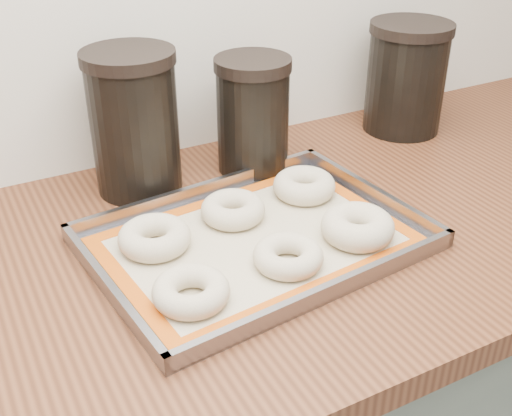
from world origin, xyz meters
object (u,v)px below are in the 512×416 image
canister_left (134,122)px  canister_mid (253,115)px  bagel_front_right (358,227)px  bagel_front_left (191,291)px  baking_tray (256,240)px  bagel_back_right (304,186)px  bagel_back_left (155,237)px  canister_right (406,77)px  bagel_back_mid (233,210)px  bagel_front_mid (288,256)px

canister_left → canister_mid: canister_left is taller
bagel_front_right → canister_mid: (-0.02, 0.28, 0.08)m
bagel_front_left → baking_tray: bearing=31.5°
bagel_back_right → canister_left: 0.29m
bagel_front_right → bagel_back_left: (-0.27, 0.11, -0.00)m
bagel_front_right → canister_left: 0.39m
bagel_front_left → canister_right: size_ratio=0.47×
baking_tray → canister_left: (-0.09, 0.24, 0.11)m
bagel_back_mid → canister_left: 0.22m
bagel_front_mid → bagel_back_mid: bearing=94.9°
bagel_front_mid → bagel_back_left: (-0.14, 0.13, 0.00)m
baking_tray → canister_left: size_ratio=2.11×
bagel_back_left → canister_mid: canister_mid is taller
bagel_back_left → bagel_back_right: bearing=6.6°
bagel_back_right → canister_mid: canister_mid is taller
bagel_back_mid → canister_left: canister_left is taller
bagel_front_left → bagel_back_left: (0.00, 0.14, 0.00)m
baking_tray → bagel_front_mid: (0.01, -0.07, 0.01)m
bagel_back_right → canister_right: (0.32, 0.15, 0.08)m
canister_left → canister_right: size_ratio=1.10×
bagel_back_mid → canister_mid: size_ratio=0.49×
bagel_back_right → canister_mid: size_ratio=0.51×
bagel_front_mid → bagel_front_right: bagel_front_right is taller
bagel_front_mid → canister_left: 0.35m
bagel_front_left → bagel_back_mid: bearing=48.9°
canister_left → canister_mid: (0.20, -0.02, -0.02)m
bagel_back_right → bagel_front_right: bearing=-90.0°
bagel_front_mid → canister_left: (-0.10, 0.32, 0.10)m
canister_mid → canister_left: bearing=173.4°
baking_tray → bagel_front_left: size_ratio=4.99×
bagel_front_left → bagel_back_left: bagel_back_left is taller
baking_tray → bagel_front_right: (0.13, -0.06, 0.02)m
baking_tray → canister_left: 0.28m
bagel_front_left → canister_right: bearing=28.3°
bagel_front_mid → bagel_back_right: size_ratio=0.95×
bagel_front_right → canister_right: canister_right is taller
bagel_back_left → bagel_front_right: bearing=-23.3°
bagel_back_left → canister_right: bearing=17.2°
bagel_front_right → bagel_back_right: size_ratio=1.05×
bagel_back_right → canister_right: bearing=25.3°
bagel_front_right → canister_right: bearing=42.8°
bagel_front_mid → bagel_front_right: (0.12, 0.01, 0.00)m
bagel_front_right → bagel_back_left: bagel_front_right is taller
bagel_front_right → bagel_back_mid: bagel_front_right is taller
bagel_front_mid → canister_left: bearing=107.6°
bagel_front_mid → bagel_back_mid: size_ratio=0.98×
bagel_front_left → canister_left: bearing=81.9°
bagel_back_left → bagel_front_mid: bearing=-41.0°
bagel_back_right → canister_left: bearing=144.3°
canister_left → bagel_back_left: bearing=-103.1°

